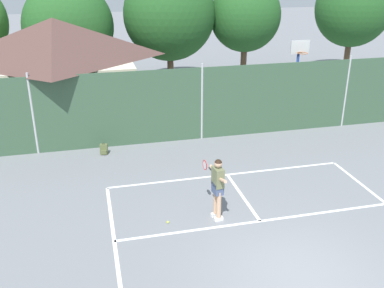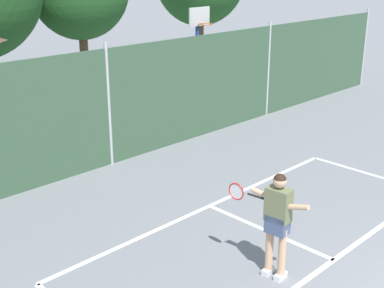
{
  "view_description": "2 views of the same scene",
  "coord_description": "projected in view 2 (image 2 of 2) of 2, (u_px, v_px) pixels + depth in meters",
  "views": [
    {
      "loc": [
        -4.38,
        -7.41,
        6.82
      ],
      "look_at": [
        -1.29,
        5.36,
        1.34
      ],
      "focal_mm": 41.05,
      "sensor_mm": 36.0,
      "label": 1
    },
    {
      "loc": [
        -7.43,
        -1.46,
        5.01
      ],
      "look_at": [
        0.34,
        6.38,
        1.11
      ],
      "focal_mm": 48.99,
      "sensor_mm": 36.0,
      "label": 2
    }
  ],
  "objects": [
    {
      "name": "chainlink_fence",
      "position": [
        109.0,
        108.0,
        13.11
      ],
      "size": [
        26.09,
        0.09,
        3.13
      ],
      "color": "#38563D",
      "rests_on": "ground"
    },
    {
      "name": "basketball_hoop",
      "position": [
        199.0,
        45.0,
        17.38
      ],
      "size": [
        0.9,
        0.67,
        3.55
      ],
      "color": "#284CB2",
      "rests_on": "ground"
    },
    {
      "name": "tennis_player",
      "position": [
        277.0,
        216.0,
        8.41
      ],
      "size": [
        0.35,
        1.42,
        1.85
      ],
      "color": "silver",
      "rests_on": "ground"
    }
  ]
}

